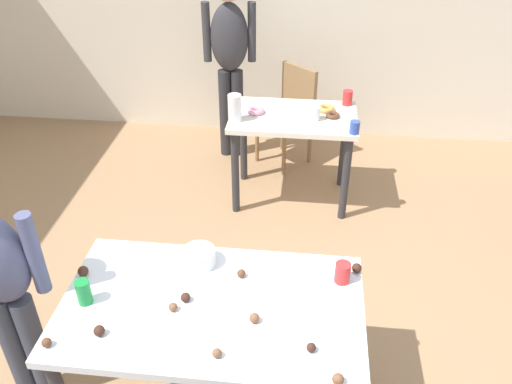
% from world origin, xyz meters
% --- Properties ---
extents(dining_table_near, '(1.37, 0.80, 0.75)m').
position_xyz_m(dining_table_near, '(-0.14, -0.08, 0.66)').
color(dining_table_near, silver).
rests_on(dining_table_near, ground_plane).
extents(dining_table_far, '(0.96, 0.61, 0.75)m').
position_xyz_m(dining_table_far, '(0.12, 1.94, 0.62)').
color(dining_table_far, silver).
rests_on(dining_table_far, ground_plane).
extents(chair_far_table, '(0.56, 0.56, 0.87)m').
position_xyz_m(chair_far_table, '(0.07, 2.58, 0.50)').
color(chair_far_table, olive).
rests_on(chair_far_table, ground_plane).
extents(person_girl_near, '(0.45, 0.23, 1.39)m').
position_xyz_m(person_girl_near, '(-1.11, -0.11, 0.82)').
color(person_girl_near, '#383D4C').
rests_on(person_girl_near, ground_plane).
extents(person_adult_far, '(0.45, 0.23, 1.63)m').
position_xyz_m(person_adult_far, '(-0.47, 2.62, 0.98)').
color(person_adult_far, '#28282D').
rests_on(person_adult_far, ground_plane).
extents(mixing_bowl, '(0.16, 0.16, 0.08)m').
position_xyz_m(mixing_bowl, '(-0.25, 0.19, 0.79)').
color(mixing_bowl, white).
rests_on(mixing_bowl, dining_table_near).
extents(soda_can, '(0.07, 0.07, 0.12)m').
position_xyz_m(soda_can, '(-0.71, -0.13, 0.81)').
color(soda_can, '#198438').
rests_on(soda_can, dining_table_near).
extents(fork_near, '(0.17, 0.02, 0.01)m').
position_xyz_m(fork_near, '(-0.08, -0.21, 0.75)').
color(fork_near, silver).
rests_on(fork_near, dining_table_near).
extents(cup_near_0, '(0.07, 0.07, 0.10)m').
position_xyz_m(cup_near_0, '(0.45, 0.14, 0.80)').
color(cup_near_0, red).
rests_on(cup_near_0, dining_table_near).
extents(cake_ball_0, '(0.05, 0.05, 0.05)m').
position_xyz_m(cake_ball_0, '(0.42, -0.43, 0.77)').
color(cake_ball_0, brown).
rests_on(cake_ball_0, dining_table_near).
extents(cake_ball_1, '(0.05, 0.05, 0.05)m').
position_xyz_m(cake_ball_1, '(-0.79, 0.04, 0.78)').
color(cake_ball_1, '#3D2319').
rests_on(cake_ball_1, dining_table_near).
extents(cake_ball_2, '(0.04, 0.04, 0.04)m').
position_xyz_m(cake_ball_2, '(-0.07, -0.36, 0.77)').
color(cake_ball_2, brown).
rests_on(cake_ball_2, dining_table_near).
extents(cake_ball_3, '(0.04, 0.04, 0.04)m').
position_xyz_m(cake_ball_3, '(-0.26, -0.07, 0.77)').
color(cake_ball_3, '#3D2319').
rests_on(cake_ball_3, dining_table_near).
extents(cake_ball_4, '(0.04, 0.04, 0.04)m').
position_xyz_m(cake_ball_4, '(0.31, -0.29, 0.77)').
color(cake_ball_4, '#3D2319').
rests_on(cake_ball_4, dining_table_near).
extents(cake_ball_5, '(0.04, 0.04, 0.04)m').
position_xyz_m(cake_ball_5, '(0.06, -0.16, 0.77)').
color(cake_ball_5, brown).
rests_on(cake_ball_5, dining_table_near).
extents(cake_ball_6, '(0.04, 0.04, 0.04)m').
position_xyz_m(cake_ball_6, '(-0.77, -0.39, 0.77)').
color(cake_ball_6, brown).
rests_on(cake_ball_6, dining_table_near).
extents(cake_ball_7, '(0.05, 0.05, 0.05)m').
position_xyz_m(cake_ball_7, '(0.52, 0.21, 0.77)').
color(cake_ball_7, '#3D2319').
rests_on(cake_ball_7, dining_table_near).
extents(cake_ball_8, '(0.04, 0.04, 0.04)m').
position_xyz_m(cake_ball_8, '(-0.03, 0.12, 0.77)').
color(cake_ball_8, brown).
rests_on(cake_ball_8, dining_table_near).
extents(cake_ball_9, '(0.04, 0.04, 0.04)m').
position_xyz_m(cake_ball_9, '(-0.30, -0.13, 0.77)').
color(cake_ball_9, brown).
rests_on(cake_ball_9, dining_table_near).
extents(cake_ball_10, '(0.05, 0.05, 0.05)m').
position_xyz_m(cake_ball_10, '(-0.58, -0.30, 0.77)').
color(cake_ball_10, '#3D2319').
rests_on(cake_ball_10, dining_table_near).
extents(pitcher_far, '(0.10, 0.10, 0.20)m').
position_xyz_m(pitcher_far, '(-0.31, 1.79, 0.85)').
color(pitcher_far, white).
rests_on(pitcher_far, dining_table_far).
extents(cup_far_0, '(0.09, 0.09, 0.10)m').
position_xyz_m(cup_far_0, '(0.28, 1.87, 0.80)').
color(cup_far_0, white).
rests_on(cup_far_0, dining_table_far).
extents(cup_far_1, '(0.07, 0.07, 0.09)m').
position_xyz_m(cup_far_1, '(0.57, 1.68, 0.80)').
color(cup_far_1, '#3351B2').
rests_on(cup_far_1, dining_table_far).
extents(cup_far_2, '(0.08, 0.08, 0.12)m').
position_xyz_m(cup_far_2, '(0.53, 2.17, 0.81)').
color(cup_far_2, red).
rests_on(cup_far_2, dining_table_far).
extents(donut_far_0, '(0.13, 0.13, 0.04)m').
position_xyz_m(donut_far_0, '(-0.17, 1.94, 0.77)').
color(donut_far_0, pink).
rests_on(donut_far_0, dining_table_far).
extents(donut_far_1, '(0.11, 0.11, 0.03)m').
position_xyz_m(donut_far_1, '(0.42, 1.93, 0.77)').
color(donut_far_1, brown).
rests_on(donut_far_1, dining_table_far).
extents(donut_far_2, '(0.13, 0.13, 0.04)m').
position_xyz_m(donut_far_2, '(0.37, 2.04, 0.77)').
color(donut_far_2, gold).
rests_on(donut_far_2, dining_table_far).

